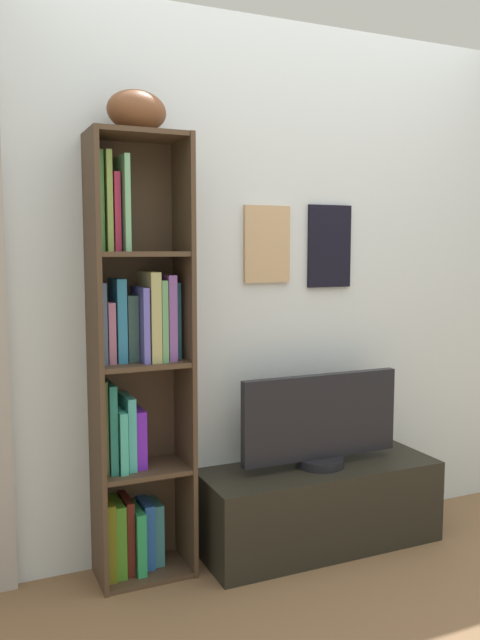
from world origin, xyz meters
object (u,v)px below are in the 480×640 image
(bookshelf, at_px, (134,376))
(football, at_px, (137,111))
(tv_stand, at_px, (320,506))
(television, at_px, (321,421))

(bookshelf, distance_m, football, 1.07)
(tv_stand, bearing_deg, football, 175.06)
(bookshelf, distance_m, television, 0.89)
(football, distance_m, television, 1.57)
(bookshelf, bearing_deg, football, -48.96)
(tv_stand, xyz_separation_m, television, (0.00, 0.00, 0.40))
(tv_stand, distance_m, television, 0.40)
(bookshelf, height_order, tv_stand, bookshelf)
(television, bearing_deg, tv_stand, -90.00)
(football, xyz_separation_m, tv_stand, (0.82, -0.07, -1.73))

